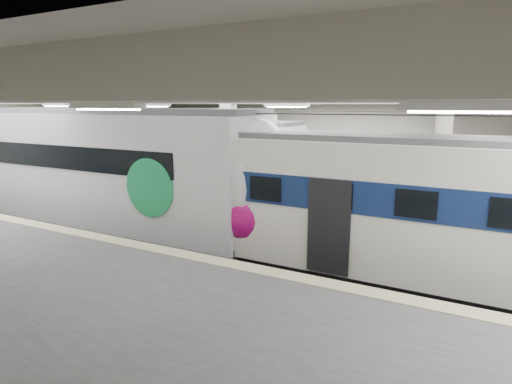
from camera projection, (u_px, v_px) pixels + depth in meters
The scene contains 4 objects.
station_hall at pixel (230, 168), 11.86m from camera, with size 36.00×24.00×5.75m.
modern_emu at pixel (127, 175), 16.16m from camera, with size 15.19×3.13×4.83m.
older_rer at pixel (463, 216), 10.86m from camera, with size 12.55×2.77×4.18m.
far_train at pixel (177, 160), 21.88m from camera, with size 13.23×3.00×4.24m.
Camera 1 is at (6.20, -11.76, 4.97)m, focal length 30.00 mm.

